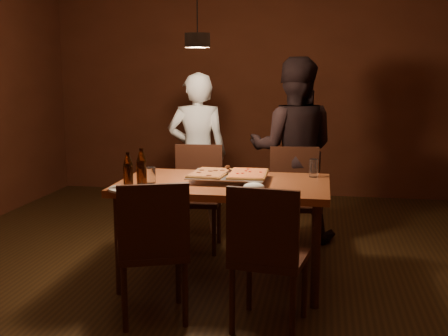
% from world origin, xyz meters
% --- Properties ---
extents(room_shell, '(6.00, 6.00, 6.00)m').
position_xyz_m(room_shell, '(0.00, 0.00, 1.40)').
color(room_shell, '#35210E').
rests_on(room_shell, ground).
extents(dining_table, '(1.50, 0.90, 0.75)m').
position_xyz_m(dining_table, '(0.20, -0.06, 0.68)').
color(dining_table, brown).
rests_on(dining_table, floor).
extents(chair_far_left, '(0.45, 0.45, 0.49)m').
position_xyz_m(chair_far_left, '(-0.18, 0.73, 0.54)').
color(chair_far_left, '#38190F').
rests_on(chair_far_left, floor).
extents(chair_far_right, '(0.46, 0.46, 0.49)m').
position_xyz_m(chair_far_right, '(0.67, 0.73, 0.54)').
color(chair_far_right, '#38190F').
rests_on(chair_far_right, floor).
extents(chair_near_left, '(0.54, 0.54, 0.49)m').
position_xyz_m(chair_near_left, '(-0.10, -0.82, 0.54)').
color(chair_near_left, '#38190F').
rests_on(chair_near_left, floor).
extents(chair_near_right, '(0.48, 0.48, 0.49)m').
position_xyz_m(chair_near_right, '(0.59, -0.83, 0.54)').
color(chair_near_right, '#38190F').
rests_on(chair_near_right, floor).
extents(pizza_tray, '(0.57, 0.47, 0.05)m').
position_xyz_m(pizza_tray, '(0.23, -0.02, 0.77)').
color(pizza_tray, silver).
rests_on(pizza_tray, dining_table).
extents(pizza_meat, '(0.28, 0.42, 0.02)m').
position_xyz_m(pizza_meat, '(0.09, -0.03, 0.81)').
color(pizza_meat, maroon).
rests_on(pizza_meat, pizza_tray).
extents(pizza_cheese, '(0.28, 0.43, 0.02)m').
position_xyz_m(pizza_cheese, '(0.37, -0.01, 0.81)').
color(pizza_cheese, gold).
rests_on(pizza_cheese, pizza_tray).
extents(spatula, '(0.16, 0.26, 0.04)m').
position_xyz_m(spatula, '(0.23, 0.01, 0.81)').
color(spatula, silver).
rests_on(spatula, pizza_tray).
extents(beer_bottle_a, '(0.07, 0.07, 0.25)m').
position_xyz_m(beer_bottle_a, '(-0.40, -0.39, 0.87)').
color(beer_bottle_a, black).
rests_on(beer_bottle_a, dining_table).
extents(beer_bottle_b, '(0.07, 0.07, 0.27)m').
position_xyz_m(beer_bottle_b, '(-0.33, -0.33, 0.88)').
color(beer_bottle_b, black).
rests_on(beer_bottle_b, dining_table).
extents(water_glass_left, '(0.07, 0.07, 0.11)m').
position_xyz_m(water_glass_left, '(-0.30, -0.19, 0.81)').
color(water_glass_left, silver).
rests_on(water_glass_left, dining_table).
extents(water_glass_right, '(0.07, 0.07, 0.14)m').
position_xyz_m(water_glass_right, '(0.83, 0.24, 0.82)').
color(water_glass_right, silver).
rests_on(water_glass_right, dining_table).
extents(plate_slice, '(0.25, 0.25, 0.03)m').
position_xyz_m(plate_slice, '(-0.39, -0.45, 0.76)').
color(plate_slice, white).
rests_on(plate_slice, dining_table).
extents(napkin, '(0.14, 0.11, 0.06)m').
position_xyz_m(napkin, '(0.45, -0.35, 0.78)').
color(napkin, white).
rests_on(napkin, dining_table).
extents(diner_white, '(0.62, 0.47, 1.52)m').
position_xyz_m(diner_white, '(-0.27, 1.15, 0.76)').
color(diner_white, silver).
rests_on(diner_white, floor).
extents(diner_dark, '(0.81, 0.64, 1.66)m').
position_xyz_m(diner_dark, '(0.63, 1.12, 0.83)').
color(diner_dark, black).
rests_on(diner_dark, floor).
extents(pendant_lamp, '(0.18, 0.18, 1.10)m').
position_xyz_m(pendant_lamp, '(0.00, 0.00, 1.76)').
color(pendant_lamp, black).
rests_on(pendant_lamp, ceiling).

